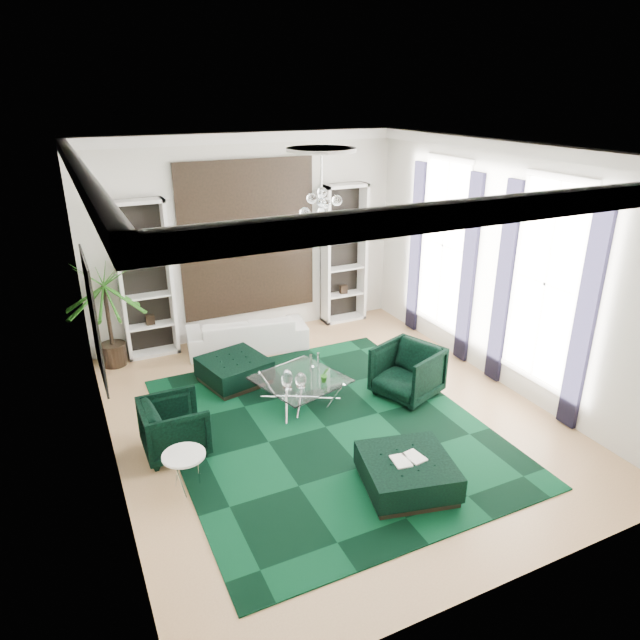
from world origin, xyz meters
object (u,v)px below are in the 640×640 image
sofa (247,333)px  armchair_right (407,372)px  side_table (186,473)px  palm (106,301)px  ottoman_side (234,371)px  coffee_table (300,390)px  ottoman_front (407,474)px  armchair_left (175,427)px

sofa → armchair_right: 3.22m
side_table → palm: bearing=95.1°
armchair_right → ottoman_side: bearing=-144.6°
coffee_table → palm: (-2.42, 2.60, 0.98)m
palm → armchair_right: bearing=-37.8°
coffee_table → ottoman_front: size_ratio=1.14×
armchair_right → ottoman_side: 2.80m
armchair_right → sofa: bearing=-169.1°
armchair_left → ottoman_front: armchair_left is taller
ottoman_front → ottoman_side: bearing=107.0°
armchair_left → side_table: armchair_left is taller
palm → coffee_table: bearing=-47.0°
ottoman_front → side_table: (-2.40, 1.12, 0.04)m
ottoman_side → coffee_table: bearing=-54.9°
armchair_right → ottoman_front: size_ratio=0.88×
ottoman_front → armchair_right: bearing=56.6°
sofa → ottoman_front: (0.43, -4.65, -0.11)m
sofa → armchair_left: size_ratio=2.63×
armchair_right → armchair_left: bearing=-111.6°
sofa → palm: size_ratio=0.92×
armchair_left → ottoman_side: 1.98m
sofa → ottoman_front: 4.67m
armchair_left → side_table: bearing=175.5°
armchair_right → ottoman_side: size_ratio=0.94×
ottoman_front → coffee_table: bearing=97.7°
armchair_left → side_table: 0.86m
sofa → armchair_right: bearing=131.3°
coffee_table → ottoman_side: (-0.73, 1.03, 0.01)m
sofa → ottoman_side: (-0.63, -1.19, -0.10)m
ottoman_side → palm: palm is taller
side_table → palm: (-0.35, 3.91, 0.94)m
coffee_table → ottoman_front: 2.45m
armchair_left → armchair_right: (3.60, -0.05, 0.04)m
armchair_right → ottoman_side: (-2.32, 1.55, -0.20)m
palm → sofa: bearing=-9.2°
ottoman_side → armchair_right: bearing=-33.8°
coffee_table → ottoman_side: 1.27m
armchair_left → side_table: (-0.06, -0.85, -0.13)m
ottoman_side → ottoman_front: bearing=-73.0°
sofa → side_table: bearing=70.5°
coffee_table → side_table: 2.45m
armchair_right → side_table: bearing=-98.5°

